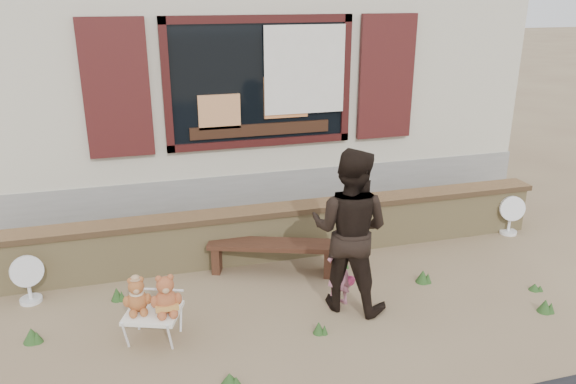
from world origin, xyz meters
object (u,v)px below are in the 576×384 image
object	(u,v)px
folding_chair	(153,314)
adult	(350,230)
teddy_bear_right	(166,293)
child	(339,268)
bench	(272,250)
teddy_bear_left	(137,294)

from	to	relation	value
folding_chair	adult	bearing A→B (deg)	22.96
teddy_bear_right	adult	world-z (taller)	adult
child	bench	bearing A→B (deg)	-87.67
teddy_bear_left	adult	xyz separation A→B (m)	(2.15, 0.03, 0.38)
teddy_bear_left	bench	bearing A→B (deg)	52.50
adult	teddy_bear_right	bearing A→B (deg)	42.62
teddy_bear_right	folding_chair	bearing A→B (deg)	-180.00
child	adult	bearing A→B (deg)	151.43
bench	child	bearing A→B (deg)	-42.71
child	adult	distance (m)	0.43
folding_chair	bench	bearing A→B (deg)	56.12
teddy_bear_left	child	world-z (taller)	child
teddy_bear_left	teddy_bear_right	size ratio (longest dim) A/B	0.90
teddy_bear_left	adult	bearing A→B (deg)	21.51
folding_chair	child	xyz separation A→B (m)	(1.92, 0.09, 0.18)
bench	teddy_bear_left	distance (m)	1.86
child	adult	xyz separation A→B (m)	(0.10, -0.01, 0.42)
child	folding_chair	bearing A→B (deg)	-22.42
folding_chair	teddy_bear_right	xyz separation A→B (m)	(0.13, -0.05, 0.23)
bench	folding_chair	size ratio (longest dim) A/B	2.46
folding_chair	teddy_bear_left	xyz separation A→B (m)	(-0.13, 0.05, 0.21)
bench	adult	xyz separation A→B (m)	(0.58, -0.94, 0.59)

